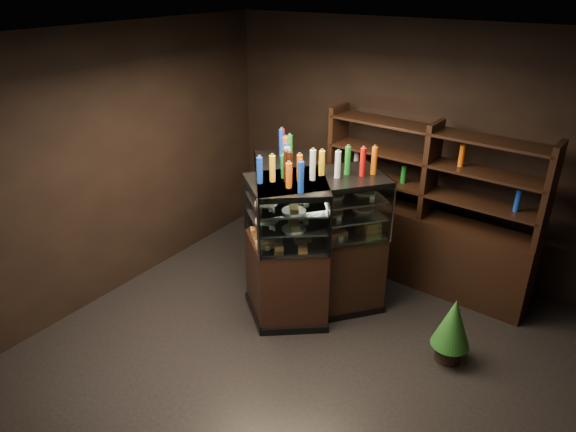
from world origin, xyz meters
name	(u,v)px	position (x,y,z in m)	size (l,w,h in m)	color
ground	(297,359)	(0.00, 0.00, 0.00)	(5.00, 5.00, 0.00)	black
room_shell	(298,176)	(0.00, 0.00, 1.94)	(5.02, 5.02, 3.01)	black
display_case	(302,262)	(-0.51, 0.87, 0.52)	(1.81, 1.59, 1.58)	black
food_display	(302,206)	(-0.51, 0.86, 1.21)	(1.32, 1.12, 0.48)	#C67847
bottles_top	(303,161)	(-0.51, 0.87, 1.71)	(1.14, 0.99, 0.30)	#B20C0A
potted_conifer	(453,322)	(1.23, 0.84, 0.45)	(0.37, 0.37, 0.79)	black
back_shelving	(422,237)	(0.44, 2.05, 0.60)	(2.55, 0.58, 2.00)	black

